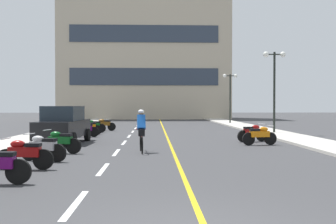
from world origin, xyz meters
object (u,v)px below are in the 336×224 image
motorcycle_1 (24,153)px  motorcycle_5 (253,132)px  parked_car_near (63,125)px  motorcycle_4 (260,135)px  motorcycle_3 (60,141)px  cyclist_rider (141,130)px  motorcycle_7 (88,127)px  motorcycle_6 (84,129)px  street_lamp_far (230,87)px  street_lamp_mid (274,73)px  motorcycle_8 (93,126)px  motorcycle_2 (43,147)px  motorcycle_9 (104,124)px

motorcycle_1 → motorcycle_5: (8.78, 8.25, 0.00)m
parked_car_near → motorcycle_4: 9.43m
parked_car_near → motorcycle_3: parked_car_near is taller
cyclist_rider → motorcycle_7: bearing=111.6°
motorcycle_3 → cyclist_rider: 3.16m
motorcycle_6 → motorcycle_4: bearing=-28.5°
street_lamp_far → street_lamp_mid: bearing=-89.2°
motorcycle_6 → motorcycle_3: bearing=-86.7°
motorcycle_1 → motorcycle_8: bearing=91.4°
street_lamp_mid → motorcycle_2: size_ratio=3.16×
motorcycle_4 → motorcycle_2: bearing=-150.4°
motorcycle_2 → motorcycle_5: bearing=37.1°
motorcycle_2 → motorcycle_7: size_ratio=0.97×
motorcycle_1 → cyclist_rider: size_ratio=0.96×
parked_car_near → motorcycle_3: size_ratio=2.57×
parked_car_near → motorcycle_5: (9.44, 0.54, -0.44)m
motorcycle_9 → cyclist_rider: 13.43m
motorcycle_2 → motorcycle_6: same height
motorcycle_1 → motorcycle_8: same height
motorcycle_4 → cyclist_rider: bearing=-155.0°
street_lamp_mid → motorcycle_1: 17.90m
motorcycle_6 → motorcycle_9: bearing=85.5°
motorcycle_2 → cyclist_rider: size_ratio=0.93×
parked_car_near → motorcycle_4: parked_car_near is taller
motorcycle_9 → cyclist_rider: (3.13, -13.05, 0.41)m
street_lamp_mid → motorcycle_2: 16.66m
motorcycle_5 → cyclist_rider: size_ratio=0.93×
motorcycle_3 → motorcycle_5: size_ratio=1.02×
street_lamp_mid → parked_car_near: 13.69m
motorcycle_3 → motorcycle_9: bearing=90.0°
street_lamp_far → motorcycle_7: street_lamp_far is taller
motorcycle_2 → street_lamp_mid: bearing=45.6°
motorcycle_8 → motorcycle_1: bearing=-88.6°
motorcycle_9 → motorcycle_4: bearing=-50.8°
parked_car_near → motorcycle_8: size_ratio=2.53×
street_lamp_far → motorcycle_3: 25.77m
street_lamp_far → motorcycle_2: street_lamp_far is taller
street_lamp_far → motorcycle_9: street_lamp_far is taller
motorcycle_1 → motorcycle_2: size_ratio=1.04×
motorcycle_8 → cyclist_rider: bearing=-72.0°
street_lamp_mid → street_lamp_far: street_lamp_mid is taller
motorcycle_2 → motorcycle_3: same height
motorcycle_3 → parked_car_near: bearing=101.3°
motorcycle_7 → street_lamp_mid: bearing=0.5°
motorcycle_5 → street_lamp_mid: bearing=61.9°
motorcycle_1 → motorcycle_4: size_ratio=1.01×
street_lamp_far → motorcycle_3: bearing=-115.9°
motorcycle_1 → cyclist_rider: (3.25, 4.04, 0.41)m
motorcycle_2 → motorcycle_6: bearing=92.2°
street_lamp_mid → motorcycle_2: (-11.41, -11.64, -3.43)m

